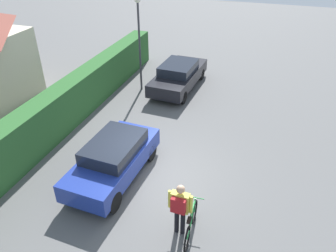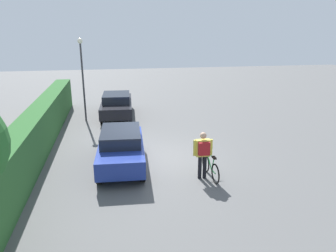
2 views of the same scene
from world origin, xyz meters
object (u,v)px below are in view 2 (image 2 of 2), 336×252
Objects in this scene: parked_car_near at (121,147)px; parked_car_far at (117,104)px; bicycle at (210,167)px; street_lamp at (82,69)px; person_rider at (203,151)px.

parked_car_near is 7.41m from parked_car_far.
parked_car_near is at bearing 63.27° from bicycle.
parked_car_near reaches higher than bicycle.
parked_car_near is at bearing -165.06° from street_lamp.
bicycle is (-8.94, -3.06, -0.33)m from parked_car_far.
person_rider is 9.62m from street_lamp.
parked_car_near is 2.36× the size of person_rider.
parked_car_near is 3.44m from bicycle.
parked_car_near is at bearing 59.69° from person_rider.
parked_car_far is 2.67× the size of person_rider.
street_lamp reaches higher than parked_car_far.
street_lamp reaches higher than bicycle.
person_rider is (-1.60, -2.74, 0.28)m from parked_car_near.
person_rider reaches higher than bicycle.
parked_car_far is 1.00× the size of street_lamp.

